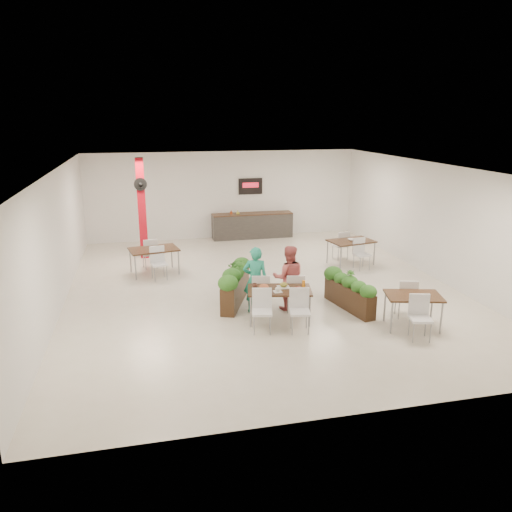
# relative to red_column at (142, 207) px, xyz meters

# --- Properties ---
(ground) EXTENTS (12.00, 12.00, 0.00)m
(ground) POSITION_rel_red_column_xyz_m (3.00, -3.79, -1.64)
(ground) COLOR beige
(ground) RESTS_ON ground
(room_shell) EXTENTS (10.10, 12.10, 3.22)m
(room_shell) POSITION_rel_red_column_xyz_m (3.00, -3.79, 0.36)
(room_shell) COLOR white
(room_shell) RESTS_ON ground
(red_column) EXTENTS (0.40, 0.41, 3.20)m
(red_column) POSITION_rel_red_column_xyz_m (0.00, 0.00, 0.00)
(red_column) COLOR #AD0B1A
(red_column) RESTS_ON ground
(service_counter) EXTENTS (3.00, 0.64, 2.20)m
(service_counter) POSITION_rel_red_column_xyz_m (4.00, 1.86, -1.15)
(service_counter) COLOR #2F2C2A
(service_counter) RESTS_ON ground
(main_table) EXTENTS (1.54, 1.84, 0.92)m
(main_table) POSITION_rel_red_column_xyz_m (2.86, -5.99, -1.01)
(main_table) COLOR black
(main_table) RESTS_ON ground
(diner_man) EXTENTS (0.64, 0.49, 1.58)m
(diner_man) POSITION_rel_red_column_xyz_m (2.47, -5.34, -0.85)
(diner_man) COLOR teal
(diner_man) RESTS_ON ground
(diner_woman) EXTENTS (0.86, 0.74, 1.56)m
(diner_woman) POSITION_rel_red_column_xyz_m (3.27, -5.34, -0.86)
(diner_woman) COLOR #D35F5E
(diner_woman) RESTS_ON ground
(planter_left) EXTENTS (1.06, 1.98, 1.10)m
(planter_left) POSITION_rel_red_column_xyz_m (2.14, -4.63, -1.11)
(planter_left) COLOR black
(planter_left) RESTS_ON ground
(planter_right) EXTENTS (0.68, 1.80, 0.95)m
(planter_right) POSITION_rel_red_column_xyz_m (4.69, -5.66, -1.15)
(planter_right) COLOR black
(planter_right) RESTS_ON ground
(side_table_a) EXTENTS (1.50, 1.67, 0.92)m
(side_table_a) POSITION_rel_red_column_xyz_m (0.26, -1.82, -1.00)
(side_table_a) COLOR black
(side_table_a) RESTS_ON ground
(side_table_b) EXTENTS (1.46, 1.67, 0.92)m
(side_table_b) POSITION_rel_red_column_xyz_m (6.22, -2.19, -1.00)
(side_table_b) COLOR black
(side_table_b) RESTS_ON ground
(side_table_c) EXTENTS (1.32, 1.67, 0.92)m
(side_table_c) POSITION_rel_red_column_xyz_m (5.58, -6.99, -1.02)
(side_table_c) COLOR black
(side_table_c) RESTS_ON ground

